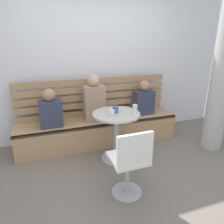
{
  "coord_description": "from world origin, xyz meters",
  "views": [
    {
      "loc": [
        -0.88,
        -2.03,
        1.76
      ],
      "look_at": [
        0.05,
        0.66,
        0.75
      ],
      "focal_mm": 33.94,
      "sensor_mm": 36.0,
      "label": 1
    }
  ],
  "objects": [
    {
      "name": "white_chair",
      "position": [
        -0.03,
        -0.19,
        0.46
      ],
      "size": [
        0.41,
        0.41,
        0.85
      ],
      "color": "#ADADB2",
      "rests_on": "ground"
    },
    {
      "name": "person_child_middle",
      "position": [
        0.85,
        1.23,
        0.71
      ],
      "size": [
        0.34,
        0.22,
        0.61
      ],
      "color": "#333851",
      "rests_on": "booth_bench"
    },
    {
      "name": "cup_glass_tall",
      "position": [
        0.36,
        0.55,
        0.8
      ],
      "size": [
        0.07,
        0.07,
        0.12
      ],
      "primitive_type": "cylinder",
      "color": "silver",
      "rests_on": "cafe_table"
    },
    {
      "name": "booth_backrest",
      "position": [
        0.0,
        1.44,
        0.78
      ],
      "size": [
        2.65,
        0.04,
        0.66
      ],
      "color": "#A68157",
      "rests_on": "booth_bench"
    },
    {
      "name": "back_wall",
      "position": [
        0.0,
        1.64,
        1.45
      ],
      "size": [
        5.2,
        0.1,
        2.9
      ],
      "primitive_type": "cube",
      "color": "silver",
      "rests_on": "ground"
    },
    {
      "name": "person_child_left",
      "position": [
        -0.77,
        1.16,
        0.7
      ],
      "size": [
        0.34,
        0.22,
        0.6
      ],
      "color": "#333851",
      "rests_on": "booth_bench"
    },
    {
      "name": "cup_mug_blue",
      "position": [
        0.1,
        0.65,
        0.79
      ],
      "size": [
        0.08,
        0.08,
        0.09
      ],
      "primitive_type": "cylinder",
      "color": "#3D5B9E",
      "rests_on": "cafe_table"
    },
    {
      "name": "ground",
      "position": [
        0.0,
        0.0,
        0.0
      ],
      "size": [
        8.0,
        8.0,
        0.0
      ],
      "primitive_type": "plane",
      "color": "#70665B"
    },
    {
      "name": "cafe_table",
      "position": [
        0.1,
        0.62,
        0.52
      ],
      "size": [
        0.68,
        0.68,
        0.74
      ],
      "color": "#ADADB2",
      "rests_on": "ground"
    },
    {
      "name": "person_adult",
      "position": [
        -0.07,
        1.2,
        0.78
      ],
      "size": [
        0.34,
        0.22,
        0.77
      ],
      "color": "#9E7F6B",
      "rests_on": "booth_bench"
    },
    {
      "name": "booth_bench",
      "position": [
        0.0,
        1.2,
        0.22
      ],
      "size": [
        2.7,
        0.52,
        0.44
      ],
      "color": "tan",
      "rests_on": "ground"
    },
    {
      "name": "cup_glass_short",
      "position": [
        0.01,
        0.54,
        0.78
      ],
      "size": [
        0.08,
        0.08,
        0.08
      ],
      "primitive_type": "cylinder",
      "color": "silver",
      "rests_on": "cafe_table"
    }
  ]
}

